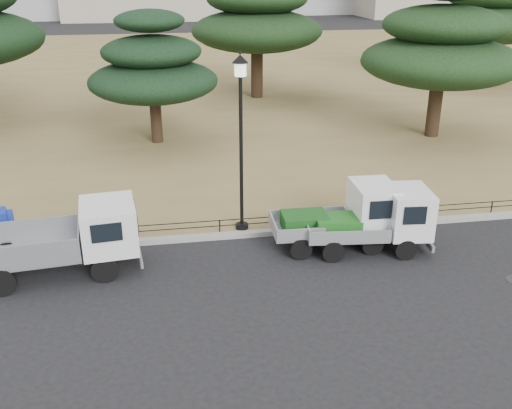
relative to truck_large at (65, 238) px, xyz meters
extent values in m
plane|color=black|center=(5.26, -1.21, -1.04)|extent=(220.00, 220.00, 0.00)
cube|color=olive|center=(5.26, 29.39, -0.97)|extent=(120.00, 56.00, 0.15)
cube|color=gray|center=(5.26, 1.39, -0.96)|extent=(120.00, 0.25, 0.16)
cylinder|color=black|center=(1.02, -0.68, -0.68)|extent=(0.74, 0.23, 0.73)
cylinder|color=black|center=(0.85, 0.89, -0.68)|extent=(0.74, 0.23, 0.73)
cylinder|color=black|center=(-1.50, -0.96, -0.68)|extent=(0.74, 0.23, 0.73)
cylinder|color=black|center=(-1.67, 0.61, -0.68)|extent=(0.74, 0.23, 0.73)
cube|color=#2D2D30|center=(-0.29, -0.03, -0.48)|extent=(4.16, 1.31, 0.13)
cube|color=gray|center=(-1.02, -0.11, -0.06)|extent=(2.99, 1.90, 0.71)
cube|color=silver|center=(1.14, 0.12, 0.21)|extent=(1.60, 1.88, 1.25)
cylinder|color=black|center=(8.46, -0.36, -0.73)|extent=(0.63, 0.18, 0.63)
cylinder|color=black|center=(8.49, 1.03, -0.73)|extent=(0.63, 0.18, 0.63)
cylinder|color=black|center=(6.36, -0.30, -0.73)|extent=(0.63, 0.18, 0.63)
cylinder|color=black|center=(6.40, 1.09, -0.73)|extent=(0.63, 0.18, 0.63)
cube|color=#2D2D30|center=(7.46, 0.36, -0.58)|extent=(3.40, 0.86, 0.15)
cube|color=#98999E|center=(6.85, 0.38, -0.30)|extent=(2.37, 1.49, 0.42)
cube|color=silver|center=(8.65, 0.33, 0.16)|extent=(1.21, 1.58, 1.35)
cube|color=#154A16|center=(6.61, 0.39, -0.20)|extent=(1.31, 0.96, 0.46)
cylinder|color=black|center=(9.28, -0.80, -0.73)|extent=(0.63, 0.22, 0.62)
cylinder|color=black|center=(9.41, 0.56, -0.73)|extent=(0.63, 0.22, 0.62)
cylinder|color=black|center=(7.22, -0.60, -0.73)|extent=(0.63, 0.22, 0.62)
cylinder|color=black|center=(7.35, 0.76, -0.73)|extent=(0.63, 0.22, 0.62)
cube|color=#2D2D30|center=(8.34, -0.03, -0.59)|extent=(3.39, 1.09, 0.14)
cube|color=#989B9E|center=(7.74, 0.03, -0.31)|extent=(2.43, 1.62, 0.41)
cube|color=silver|center=(9.51, -0.14, 0.14)|extent=(1.30, 1.63, 1.31)
cube|color=#1C5E1B|center=(7.51, 0.06, -0.21)|extent=(1.35, 1.04, 0.45)
cylinder|color=black|center=(4.97, 1.69, -0.82)|extent=(0.40, 0.40, 0.15)
cylinder|color=black|center=(4.97, 1.69, 1.52)|extent=(0.11, 0.11, 4.54)
cylinder|color=white|center=(4.97, 1.69, 3.98)|extent=(0.36, 0.36, 0.36)
cone|color=black|center=(4.97, 1.69, 4.27)|extent=(0.47, 0.47, 0.23)
cylinder|color=black|center=(5.26, 1.54, -0.69)|extent=(38.00, 0.03, 0.03)
cylinder|color=black|center=(5.26, 1.54, -0.51)|extent=(38.00, 0.03, 0.03)
cylinder|color=black|center=(5.26, 1.54, -0.69)|extent=(0.04, 0.04, 0.40)
cylinder|color=black|center=(2.45, 11.64, 0.25)|extent=(0.51, 0.51, 2.28)
ellipsoid|color=black|center=(2.45, 11.64, 1.90)|extent=(5.75, 5.75, 1.84)
ellipsoid|color=black|center=(2.45, 11.64, 3.18)|extent=(4.39, 4.39, 1.40)
ellipsoid|color=black|center=(2.45, 11.64, 4.47)|extent=(3.03, 3.03, 0.97)
cylinder|color=black|center=(8.59, 20.43, 0.72)|extent=(0.73, 0.73, 3.22)
ellipsoid|color=black|center=(8.59, 20.43, 3.06)|extent=(7.76, 7.76, 2.48)
cylinder|color=black|center=(15.41, 10.53, 0.53)|extent=(0.64, 0.64, 2.85)
ellipsoid|color=black|center=(15.41, 10.53, 2.60)|extent=(7.24, 7.24, 2.32)
ellipsoid|color=black|center=(15.41, 10.53, 4.20)|extent=(5.53, 5.53, 1.77)
cylinder|color=black|center=(24.74, 22.53, 0.71)|extent=(0.72, 0.72, 3.21)
ellipsoid|color=#193216|center=(24.74, 22.53, 3.04)|extent=(8.20, 8.20, 2.62)
camera|label=1|loc=(2.76, -14.20, 6.66)|focal=40.00mm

